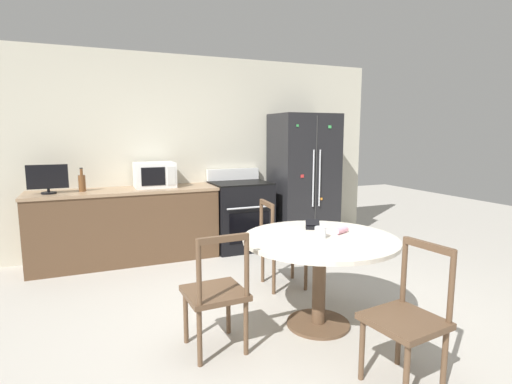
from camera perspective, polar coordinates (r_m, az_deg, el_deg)
The scene contains 15 objects.
ground_plane at distance 3.52m, azimuth 5.23°, elevation -18.27°, with size 14.00×14.00×0.00m, color #B2ADA3.
back_wall at distance 5.63m, azimuth -7.49°, elevation 5.50°, with size 5.20×0.10×2.60m.
kitchen_counter at distance 5.19m, azimuth -18.05°, elevation -4.55°, with size 2.22×0.64×0.90m.
refrigerator at distance 5.80m, azimuth 6.78°, elevation 1.88°, with size 0.86×0.71×1.85m.
oven_range at distance 5.49m, azimuth -2.23°, elevation -3.27°, with size 0.76×0.68×1.08m.
microwave at distance 5.19m, azimuth -14.28°, elevation 2.39°, with size 0.49×0.38×0.32m.
countertop_tv at distance 5.06m, azimuth -27.62°, elevation 1.78°, with size 0.42×0.16×0.33m.
counter_bottle at distance 5.11m, azimuth -23.61°, elevation 1.26°, with size 0.08×0.08×0.28m.
dining_table at distance 3.30m, azimuth 9.09°, elevation -8.71°, with size 1.25×1.25×0.75m.
dining_chair_left at distance 2.97m, azimuth -5.74°, elevation -14.26°, with size 0.44×0.44×0.90m.
dining_chair_near at distance 2.76m, azimuth 20.81°, elevation -16.62°, with size 0.47×0.47×0.90m.
dining_chair_far at distance 4.14m, azimuth 3.63°, elevation -7.64°, with size 0.46×0.46×0.90m.
candle_glass at distance 3.24m, azimuth 9.20°, elevation -5.82°, with size 0.09×0.09×0.09m.
folded_napkin at distance 3.42m, azimuth 12.06°, elevation -5.37°, with size 0.16×0.11×0.05m.
wallet at distance 3.55m, azimuth 8.08°, elevation -4.73°, with size 0.17×0.17×0.07m.
Camera 1 is at (-1.50, -2.76, 1.58)m, focal length 28.00 mm.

